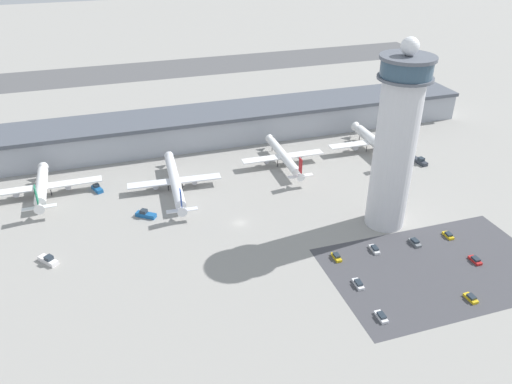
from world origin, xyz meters
TOP-DOWN VIEW (x-y plane):
  - ground_plane at (0.00, 0.00)m, footprint 1000.00×1000.00m
  - terminal_building at (0.00, 70.00)m, footprint 254.13×25.00m
  - runway_strip at (0.00, 191.56)m, footprint 381.19×44.00m
  - control_tower at (45.67, -14.24)m, footprint 16.08×16.08m
  - parking_lot_surface at (48.00, -40.83)m, footprint 64.00×40.00m
  - airplane_gate_alpha at (-63.08, 38.56)m, footprint 41.86×33.61m
  - airplane_gate_bravo at (-16.59, 28.98)m, footprint 34.58×45.52m
  - airplane_gate_charlie at (28.65, 35.58)m, footprint 33.98×38.74m
  - airplane_gate_delta at (70.31, 37.22)m, footprint 39.61×35.69m
  - service_truck_catering at (-59.83, -3.27)m, footprint 6.06×6.80m
  - service_truck_fuel at (-29.43, 13.54)m, footprint 7.02×5.93m
  - service_truck_baggage at (-44.35, 37.30)m, footprint 4.26×6.23m
  - service_truck_water at (82.78, 20.75)m, footprint 3.40×8.05m
  - car_grey_coupe at (22.02, -27.35)m, footprint 1.80×4.41m
  - car_silver_sedan at (22.36, -40.40)m, footprint 2.02×4.76m
  - car_navy_sedan at (48.29, -54.76)m, footprint 2.03×4.21m
  - car_blue_compact at (48.55, -28.05)m, footprint 2.04×4.72m
  - car_black_suv at (60.50, -41.27)m, footprint 1.90×4.41m
  - car_yellow_taxi at (60.93, -27.87)m, footprint 1.95×4.26m
  - car_green_van at (21.89, -53.65)m, footprint 1.87×4.48m
  - car_maroon_suv at (34.79, -27.37)m, footprint 1.95×4.73m

SIDE VIEW (x-z plane):
  - ground_plane at x=0.00m, z-range 0.00..0.00m
  - runway_strip at x=0.00m, z-range 0.00..0.01m
  - parking_lot_surface at x=48.00m, z-range 0.00..0.01m
  - car_black_suv at x=60.50m, z-range -0.16..1.23m
  - car_yellow_taxi at x=60.93m, z-range -0.16..1.24m
  - car_navy_sedan at x=48.29m, z-range -0.16..1.24m
  - car_green_van at x=21.89m, z-range -0.16..1.25m
  - car_silver_sedan at x=22.36m, z-range -0.16..1.26m
  - car_maroon_suv at x=34.79m, z-range -0.16..1.28m
  - car_grey_coupe at x=22.02m, z-range -0.17..1.32m
  - car_blue_compact at x=48.55m, z-range -0.17..1.37m
  - service_truck_baggage at x=-44.35m, z-range -0.39..2.13m
  - service_truck_catering at x=-59.83m, z-range -0.39..2.14m
  - service_truck_fuel at x=-29.43m, z-range -0.40..2.22m
  - service_truck_water at x=82.78m, z-range -0.42..2.33m
  - airplane_gate_bravo at x=-16.59m, z-range -2.07..9.57m
  - airplane_gate_alpha at x=-63.08m, z-range -2.08..10.47m
  - airplane_gate_charlie at x=28.65m, z-range -1.56..10.06m
  - airplane_gate_delta at x=70.31m, z-range -2.26..11.31m
  - terminal_building at x=0.00m, z-range 0.09..13.73m
  - control_tower at x=45.67m, z-range -0.94..59.66m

